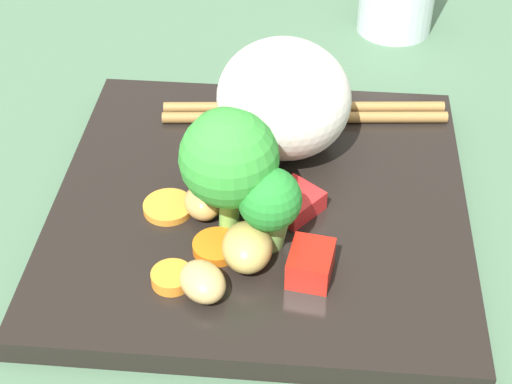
# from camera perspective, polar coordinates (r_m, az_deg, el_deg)

# --- Properties ---
(ground_plane) EXTENTS (1.10, 1.10, 0.02)m
(ground_plane) POSITION_cam_1_polar(r_m,az_deg,el_deg) (0.54, 0.32, -2.46)
(ground_plane) COLOR #486A4D
(square_plate) EXTENTS (0.28, 0.28, 0.02)m
(square_plate) POSITION_cam_1_polar(r_m,az_deg,el_deg) (0.53, 0.33, -1.04)
(square_plate) COLOR black
(square_plate) RESTS_ON ground_plane
(rice_mound) EXTENTS (0.12, 0.12, 0.08)m
(rice_mound) POSITION_cam_1_polar(r_m,az_deg,el_deg) (0.55, 1.97, 6.64)
(rice_mound) COLOR white
(rice_mound) RESTS_ON square_plate
(broccoli_floret_0) EXTENTS (0.04, 0.04, 0.06)m
(broccoli_floret_0) POSITION_cam_1_polar(r_m,az_deg,el_deg) (0.46, 1.00, -0.76)
(broccoli_floret_0) COLOR #7BBA57
(broccoli_floret_0) RESTS_ON square_plate
(broccoli_floret_1) EXTENTS (0.06, 0.06, 0.08)m
(broccoli_floret_1) POSITION_cam_1_polar(r_m,az_deg,el_deg) (0.47, -1.92, 2.31)
(broccoli_floret_1) COLOR #72AC48
(broccoli_floret_1) RESTS_ON square_plate
(broccoli_floret_2) EXTENTS (0.05, 0.05, 0.07)m
(broccoli_floret_2) POSITION_cam_1_polar(r_m,az_deg,el_deg) (0.50, -2.08, 3.33)
(broccoli_floret_2) COLOR #6EA049
(broccoli_floret_2) RESTS_ON square_plate
(carrot_slice_0) EXTENTS (0.04, 0.04, 0.01)m
(carrot_slice_0) POSITION_cam_1_polar(r_m,az_deg,el_deg) (0.48, -2.78, -3.88)
(carrot_slice_0) COLOR orange
(carrot_slice_0) RESTS_ON square_plate
(carrot_slice_1) EXTENTS (0.04, 0.04, 0.00)m
(carrot_slice_1) POSITION_cam_1_polar(r_m,az_deg,el_deg) (0.51, -6.20, -1.06)
(carrot_slice_1) COLOR orange
(carrot_slice_1) RESTS_ON square_plate
(carrot_slice_2) EXTENTS (0.03, 0.03, 0.01)m
(carrot_slice_2) POSITION_cam_1_polar(r_m,az_deg,el_deg) (0.47, -5.95, -6.02)
(carrot_slice_2) COLOR orange
(carrot_slice_2) RESTS_ON square_plate
(pepper_chunk_0) EXTENTS (0.04, 0.04, 0.01)m
(pepper_chunk_0) POSITION_cam_1_polar(r_m,az_deg,el_deg) (0.51, 2.68, -0.72)
(pepper_chunk_0) COLOR red
(pepper_chunk_0) RESTS_ON square_plate
(pepper_chunk_1) EXTENTS (0.03, 0.03, 0.02)m
(pepper_chunk_1) POSITION_cam_1_polar(r_m,az_deg,el_deg) (0.47, 3.88, -5.06)
(pepper_chunk_1) COLOR red
(pepper_chunk_1) RESTS_ON square_plate
(chicken_piece_0) EXTENTS (0.03, 0.04, 0.02)m
(chicken_piece_0) POSITION_cam_1_polar(r_m,az_deg,el_deg) (0.47, -0.63, -3.90)
(chicken_piece_0) COLOR tan
(chicken_piece_0) RESTS_ON square_plate
(chicken_piece_1) EXTENTS (0.03, 0.04, 0.02)m
(chicken_piece_1) POSITION_cam_1_polar(r_m,az_deg,el_deg) (0.50, -3.78, -0.75)
(chicken_piece_1) COLOR tan
(chicken_piece_1) RESTS_ON square_plate
(chicken_piece_2) EXTENTS (0.04, 0.04, 0.02)m
(chicken_piece_2) POSITION_cam_1_polar(r_m,az_deg,el_deg) (0.46, -3.79, -6.33)
(chicken_piece_2) COLOR tan
(chicken_piece_2) RESTS_ON square_plate
(chopstick_pair) EXTENTS (0.21, 0.05, 0.01)m
(chopstick_pair) POSITION_cam_1_polar(r_m,az_deg,el_deg) (0.59, 3.43, 5.63)
(chopstick_pair) COLOR olive
(chopstick_pair) RESTS_ON square_plate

